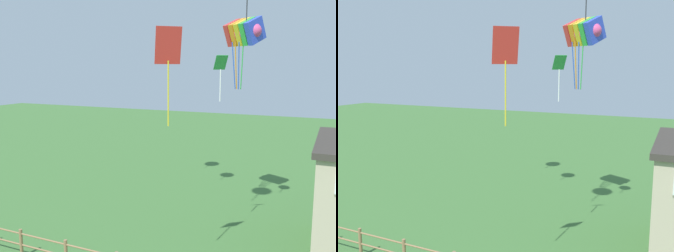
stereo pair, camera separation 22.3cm
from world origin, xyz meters
TOP-DOWN VIEW (x-y plane):
  - kite_rainbow_parafoil at (1.30, 15.75)m, footprint 2.50×2.26m
  - kite_green_diamond at (1.39, 11.28)m, footprint 0.66×0.64m
  - kite_red_diamond at (0.70, 7.50)m, footprint 0.84×0.77m

SIDE VIEW (x-z plane):
  - kite_green_diamond at x=1.39m, z-range 6.96..8.88m
  - kite_red_diamond at x=0.70m, z-range 6.76..10.07m
  - kite_rainbow_parafoil at x=1.30m, z-range 7.97..11.70m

